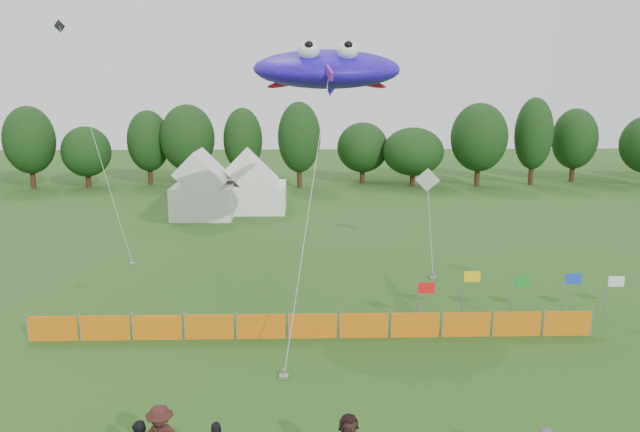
{
  "coord_description": "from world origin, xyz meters",
  "views": [
    {
      "loc": [
        -0.55,
        -15.21,
        9.68
      ],
      "look_at": [
        0.0,
        6.0,
        5.2
      ],
      "focal_mm": 35.0,
      "sensor_mm": 36.0,
      "label": 1
    }
  ],
  "objects_px": {
    "stingray_kite": "(327,70)",
    "tent_left": "(204,191)",
    "tent_right": "(253,188)",
    "barrier_fence": "(313,326)"
  },
  "relations": [
    {
      "from": "tent_left",
      "to": "stingray_kite",
      "type": "xyz_separation_m",
      "value": [
        8.59,
        -15.52,
        8.38
      ]
    },
    {
      "from": "tent_left",
      "to": "barrier_fence",
      "type": "relative_size",
      "value": 0.2
    },
    {
      "from": "tent_right",
      "to": "stingray_kite",
      "type": "distance_m",
      "value": 20.18
    },
    {
      "from": "tent_left",
      "to": "stingray_kite",
      "type": "height_order",
      "value": "stingray_kite"
    },
    {
      "from": "barrier_fence",
      "to": "stingray_kite",
      "type": "bearing_deg",
      "value": 83.61
    },
    {
      "from": "tent_right",
      "to": "stingray_kite",
      "type": "bearing_deg",
      "value": -73.81
    },
    {
      "from": "stingray_kite",
      "to": "tent_left",
      "type": "bearing_deg",
      "value": 118.97
    },
    {
      "from": "tent_right",
      "to": "barrier_fence",
      "type": "relative_size",
      "value": 0.23
    },
    {
      "from": "tent_left",
      "to": "barrier_fence",
      "type": "xyz_separation_m",
      "value": [
        7.76,
        -22.98,
        -1.49
      ]
    },
    {
      "from": "tent_left",
      "to": "stingray_kite",
      "type": "bearing_deg",
      "value": -61.03
    }
  ]
}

